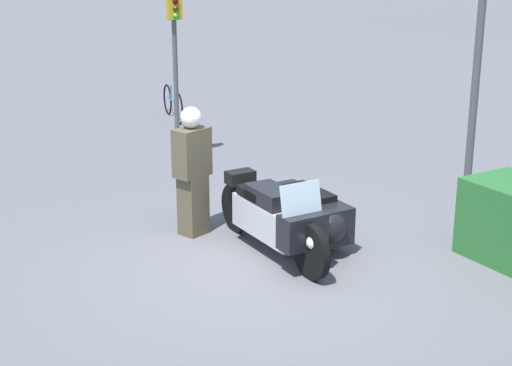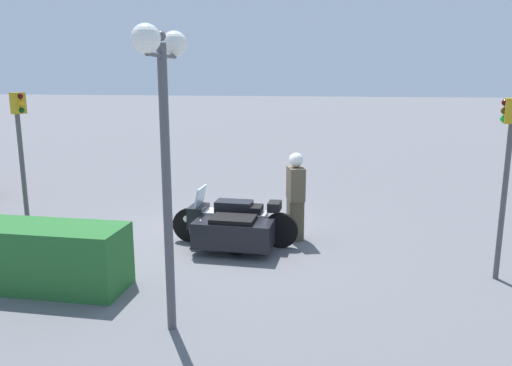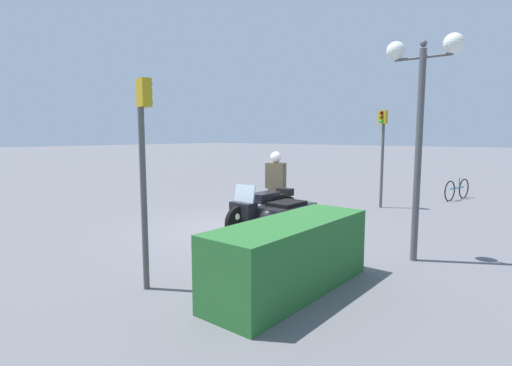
% 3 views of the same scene
% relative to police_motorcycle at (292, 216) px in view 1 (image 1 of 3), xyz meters
% --- Properties ---
extents(ground_plane, '(160.00, 160.00, 0.00)m').
position_rel_police_motorcycle_xyz_m(ground_plane, '(0.31, -0.64, -0.48)').
color(ground_plane, slate).
extents(police_motorcycle, '(2.62, 1.26, 1.18)m').
position_rel_police_motorcycle_xyz_m(police_motorcycle, '(0.00, 0.00, 0.00)').
color(police_motorcycle, black).
rests_on(police_motorcycle, ground).
extents(officer_rider, '(0.45, 0.57, 1.86)m').
position_rel_police_motorcycle_xyz_m(officer_rider, '(-1.22, -0.87, 0.50)').
color(officer_rider, brown).
rests_on(officer_rider, ground).
extents(twin_lamp_post, '(0.34, 1.30, 3.97)m').
position_rel_police_motorcycle_xyz_m(twin_lamp_post, '(0.06, 3.24, 2.54)').
color(twin_lamp_post, '#4C4C51').
rests_on(twin_lamp_post, ground).
extents(traffic_light_far, '(0.22, 0.28, 3.05)m').
position_rel_police_motorcycle_xyz_m(traffic_light_far, '(-4.78, 0.64, 1.55)').
color(traffic_light_far, '#4C4C4C').
rests_on(traffic_light_far, ground).
extents(bicycle_parked, '(1.78, 0.42, 0.78)m').
position_rel_police_motorcycle_xyz_m(bicycle_parked, '(-8.10, 2.12, -0.13)').
color(bicycle_parked, black).
rests_on(bicycle_parked, ground).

